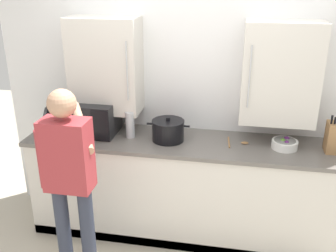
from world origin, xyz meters
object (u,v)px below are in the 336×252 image
(person_figure, at_px, (69,174))
(knife_block, at_px, (333,137))
(wooden_spoon, at_px, (237,142))
(microwave_oven, at_px, (83,117))
(thermos_flask, at_px, (130,124))
(stock_pot, at_px, (168,130))
(fruit_bowl, at_px, (285,144))

(person_figure, bearing_deg, knife_block, 21.40)
(knife_block, xyz_separation_m, person_figure, (-1.95, -0.77, -0.12))
(wooden_spoon, relative_size, knife_block, 0.66)
(person_figure, bearing_deg, wooden_spoon, 33.28)
(microwave_oven, distance_m, knife_block, 2.15)
(person_figure, bearing_deg, thermos_flask, 71.40)
(stock_pot, distance_m, knife_block, 1.36)
(microwave_oven, bearing_deg, wooden_spoon, -0.01)
(stock_pot, xyz_separation_m, thermos_flask, (-0.34, 0.00, 0.03))
(knife_block, distance_m, person_figure, 2.10)
(microwave_oven, bearing_deg, knife_block, -0.45)
(microwave_oven, xyz_separation_m, person_figure, (0.20, -0.78, -0.14))
(stock_pot, distance_m, thermos_flask, 0.34)
(wooden_spoon, distance_m, knife_block, 0.77)
(microwave_oven, xyz_separation_m, thermos_flask, (0.45, -0.04, -0.03))
(fruit_bowl, bearing_deg, knife_block, 0.63)
(microwave_oven, distance_m, fruit_bowl, 1.79)
(knife_block, bearing_deg, stock_pot, -179.18)
(microwave_oven, relative_size, thermos_flask, 3.12)
(fruit_bowl, bearing_deg, person_figure, -154.29)
(stock_pot, bearing_deg, wooden_spoon, 3.45)
(stock_pot, relative_size, knife_block, 1.17)
(microwave_oven, bearing_deg, fruit_bowl, -0.67)
(stock_pot, height_order, knife_block, knife_block)
(microwave_oven, relative_size, wooden_spoon, 3.55)
(fruit_bowl, relative_size, wooden_spoon, 1.01)
(thermos_flask, bearing_deg, wooden_spoon, 2.17)
(fruit_bowl, distance_m, knife_block, 0.38)
(microwave_oven, height_order, thermos_flask, microwave_oven)
(fruit_bowl, bearing_deg, thermos_flask, -179.37)
(fruit_bowl, height_order, person_figure, person_figure)
(stock_pot, height_order, thermos_flask, thermos_flask)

